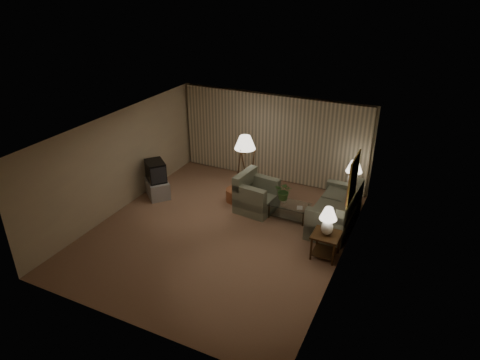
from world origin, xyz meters
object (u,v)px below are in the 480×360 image
Objects in this scene: table_lamp_far at (354,172)px; floor_lamp at (245,165)px; side_table_near at (326,241)px; sofa at (334,212)px; coffee_table at (289,209)px; tv_cabinet at (157,188)px; side_table_far at (351,193)px; armchair at (257,196)px; crt_tv at (156,171)px; table_lamp_near at (328,219)px; vase at (284,200)px; ottoman at (236,195)px.

floor_lamp reaches higher than table_lamp_far.
floor_lamp reaches higher than side_table_near.
sofa reaches higher than coffee_table.
table_lamp_far is 3.00m from floor_lamp.
side_table_far is at bearing 59.44° from tv_cabinet.
armchair is 2.70m from table_lamp_far.
crt_tv is (-5.20, -1.81, -0.26)m from table_lamp_far.
armchair is 0.65× the size of floor_lamp.
floor_lamp reaches higher than armchair.
side_table_near is 0.59× the size of tv_cabinet.
floor_lamp is (-2.92, 1.92, -0.04)m from table_lamp_near.
crt_tv reaches higher than vase.
floor_lamp is (-2.92, -0.68, -0.09)m from table_lamp_far.
side_table_far is at bearing 90.00° from side_table_near.
side_table_far is (-0.00, 2.60, -0.02)m from side_table_near.
armchair is at bearing -16.28° from ottoman.
armchair is 2.62m from side_table_far.
crt_tv is at bearing 0.00° from tv_cabinet.
coffee_table is 1.70m from ottoman.
tv_cabinet is at bearing -173.02° from vase.
floor_lamp is (2.28, 1.13, 0.71)m from tv_cabinet.
table_lamp_near is (2.27, -1.27, 0.58)m from armchair.
sofa is at bearing -2.82° from ottoman.
table_lamp_far is at bearing 175.60° from sofa.
ottoman is (-3.01, 1.49, -0.24)m from side_table_near.
sofa is 5.08m from tv_cabinet.
armchair is at bearing 150.64° from side_table_near.
table_lamp_near is (0.00, -2.60, 0.60)m from side_table_far.
floor_lamp is at bearing -99.20° from sofa.
sofa is 1.07× the size of floor_lamp.
floor_lamp is (-2.92, 1.92, 0.54)m from side_table_near.
side_table_far is at bearing 20.24° from ottoman.
table_lamp_far is 5.56m from tv_cabinet.
crt_tv reaches higher than sofa.
sofa reaches higher than side_table_far.
tv_cabinet is at bearing 171.32° from side_table_near.
side_table_far is 0.89× the size of table_lamp_near.
side_table_far is 1.10× the size of ottoman.
side_table_far reaches higher than vase.
table_lamp_far is 0.93× the size of crt_tv.
armchair is at bearing -44.72° from floor_lamp.
coffee_table is 1.04× the size of tv_cabinet.
table_lamp_far is at bearing 59.44° from crt_tv.
sofa is 3.22× the size of side_table_near.
table_lamp_far is (-0.00, 2.60, 0.63)m from side_table_near.
crt_tv reaches higher than coffee_table.
vase is at bearing -8.94° from ottoman.
side_table_near is at bearing -43.32° from coffee_table.
sofa reaches higher than ottoman.
crt_tv is (-3.87, -0.46, 0.51)m from coffee_table.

